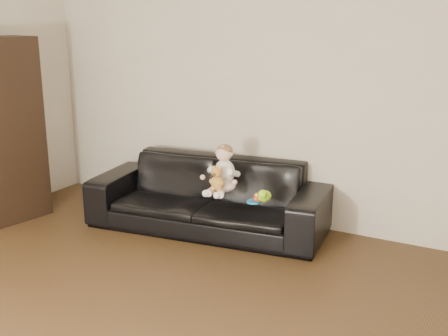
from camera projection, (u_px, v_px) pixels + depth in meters
The scene contains 9 objects.
wall_back at pixel (270, 88), 5.25m from camera, with size 5.00×5.00×0.00m, color beige.
sofa at pixel (209, 195), 5.26m from camera, with size 2.21×0.86×0.64m, color black.
cabinet at pixel (5, 130), 5.41m from camera, with size 0.44×0.61×1.77m, color black.
shelf_item at pixel (3, 89), 5.30m from camera, with size 0.18×0.25×0.28m, color silver.
baby at pixel (223, 171), 4.98m from camera, with size 0.33×0.39×0.43m.
teddy_bear at pixel (217, 179), 4.88m from camera, with size 0.14×0.14×0.22m.
toy_green at pixel (264, 196), 4.76m from camera, with size 0.12×0.14×0.10m, color #9CE91B.
toy_rattle at pixel (257, 198), 4.75m from camera, with size 0.07×0.07×0.07m, color red.
toy_blue_disc at pixel (253, 202), 4.75m from camera, with size 0.11×0.11×0.02m, color #1A8AD0.
Camera 1 is at (2.13, -2.08, 1.97)m, focal length 45.00 mm.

